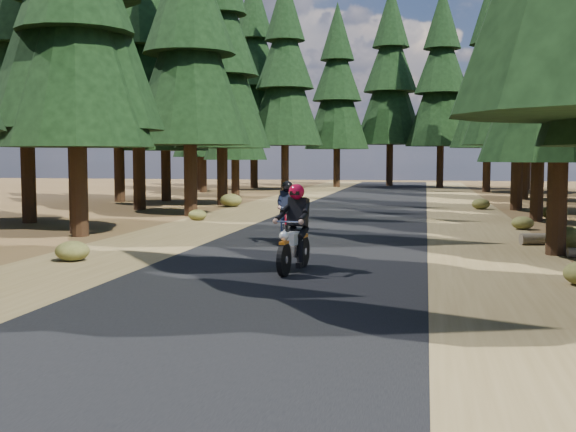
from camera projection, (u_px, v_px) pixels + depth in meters
The scene contains 8 objects.
ground at pixel (274, 277), 14.27m from camera, with size 120.00×120.00×0.00m, color #4D381B.
road at pixel (313, 246), 19.17m from camera, with size 6.00×100.00×0.01m, color black.
shoulder_l at pixel (149, 243), 20.03m from camera, with size 3.20×100.00×0.01m, color brown.
shoulder_r at pixel (492, 251), 18.31m from camera, with size 3.20×100.00×0.01m, color brown.
pine_forest at pixel (365, 41), 34.23m from camera, with size 34.59×55.08×16.32m.
understory_shrubs at pixel (372, 227), 21.83m from camera, with size 14.89×30.08×0.63m.
rider_lead at pixel (294, 243), 14.87m from camera, with size 0.85×2.09×1.81m.
rider_follow at pixel (288, 223), 19.80m from camera, with size 1.05×2.00×1.71m.
Camera 1 is at (2.93, -13.82, 2.38)m, focal length 45.00 mm.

